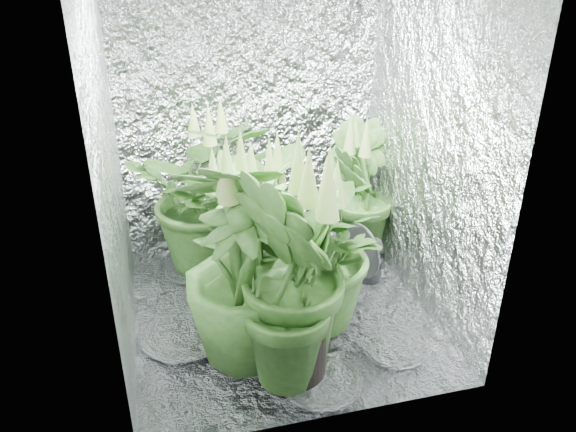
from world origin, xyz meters
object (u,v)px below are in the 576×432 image
Objects in this scene: plant_a at (209,192)px; plant_c at (358,193)px; plant_b at (239,235)px; plant_f at (261,249)px; plant_g at (294,281)px; plant_e at (312,252)px; plant_d at (245,265)px; circulation_fan at (366,257)px.

plant_c is at bearing -4.57° from plant_a.
plant_f is at bearing -75.01° from plant_b.
plant_g is (-0.70, -1.05, 0.10)m from plant_c.
plant_a is at bearing 103.99° from plant_b.
plant_c is at bearing 53.99° from plant_e.
plant_c is 0.98m from plant_f.
plant_c is (0.83, 0.35, 0.02)m from plant_b.
plant_e is at bearing -126.01° from plant_c.
plant_a is 0.44m from plant_b.
plant_d reaches higher than circulation_fan.
plant_a is 0.92m from plant_d.
plant_b is 0.81× the size of plant_g.
plant_e is 0.97× the size of plant_f.
plant_c reaches higher than plant_b.
plant_a is at bearing 118.32° from plant_e.
plant_e is (0.37, 0.14, -0.06)m from plant_d.
plant_e is 0.67m from circulation_fan.
plant_e reaches higher than circulation_fan.
plant_g is (0.06, -0.44, 0.07)m from plant_f.
circulation_fan is (0.46, 0.38, -0.31)m from plant_e.
plant_c is at bearing 65.43° from circulation_fan.
plant_a is 1.07× the size of plant_e.
plant_g is (0.18, -0.21, 0.01)m from plant_d.
circulation_fan is (0.88, -0.41, -0.35)m from plant_a.
plant_f reaches higher than circulation_fan.
plant_b is 0.90m from plant_c.
plant_a is 1.13× the size of plant_c.
plant_c is 0.83× the size of plant_d.
plant_f is (-0.76, -0.61, 0.03)m from plant_c.
plant_a reaches higher than plant_f.
plant_d is at bearing -96.20° from plant_b.
plant_e is (0.32, -0.36, 0.05)m from plant_b.
circulation_fan is (0.64, 0.72, -0.38)m from plant_g.
plant_f is 0.82m from circulation_fan.
plant_b is 2.46× the size of circulation_fan.
circulation_fan is (-0.06, -0.33, -0.28)m from plant_c.
plant_f reaches higher than plant_c.
plant_f is (0.07, -0.27, 0.05)m from plant_b.
plant_c is 0.92× the size of plant_f.
plant_d is at bearing -159.42° from plant_e.
plant_e is at bearing -61.68° from plant_a.
plant_a is at bearing 140.19° from circulation_fan.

